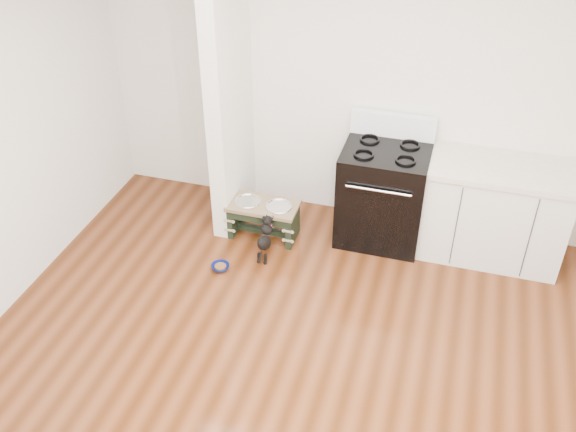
{
  "coord_description": "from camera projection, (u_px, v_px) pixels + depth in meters",
  "views": [
    {
      "loc": [
        0.81,
        -2.77,
        3.67
      ],
      "look_at": [
        -0.44,
        1.46,
        0.56
      ],
      "focal_mm": 40.0,
      "sensor_mm": 36.0,
      "label": 1
    }
  ],
  "objects": [
    {
      "name": "oven_range",
      "position": [
        383.0,
        193.0,
        5.83
      ],
      "size": [
        0.76,
        0.69,
        1.14
      ],
      "color": "black",
      "rests_on": "ground"
    },
    {
      "name": "cabinet_run",
      "position": [
        494.0,
        211.0,
        5.63
      ],
      "size": [
        1.24,
        0.64,
        0.91
      ],
      "color": "silver",
      "rests_on": "ground"
    },
    {
      "name": "dog_feeder",
      "position": [
        263.0,
        213.0,
        5.95
      ],
      "size": [
        0.65,
        0.35,
        0.37
      ],
      "color": "black",
      "rests_on": "ground"
    },
    {
      "name": "ground",
      "position": [
        290.0,
        407.0,
        4.47
      ],
      "size": [
        5.0,
        5.0,
        0.0
      ],
      "primitive_type": "plane",
      "color": "#401E0B",
      "rests_on": "ground"
    },
    {
      "name": "floor_bowl",
      "position": [
        220.0,
        267.0,
        5.67
      ],
      "size": [
        0.17,
        0.17,
        0.05
      ],
      "rotation": [
        0.0,
        0.0,
        0.08
      ],
      "color": "navy",
      "rests_on": "ground"
    },
    {
      "name": "puppy",
      "position": [
        265.0,
        237.0,
        5.71
      ],
      "size": [
        0.11,
        0.33,
        0.39
      ],
      "color": "black",
      "rests_on": "ground"
    },
    {
      "name": "partition_wall",
      "position": [
        229.0,
        88.0,
        5.61
      ],
      "size": [
        0.15,
        0.8,
        2.7
      ],
      "primitive_type": "cube",
      "color": "silver",
      "rests_on": "ground"
    },
    {
      "name": "room_shell",
      "position": [
        290.0,
        218.0,
        3.53
      ],
      "size": [
        5.0,
        5.0,
        5.0
      ],
      "color": "silver",
      "rests_on": "ground"
    }
  ]
}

